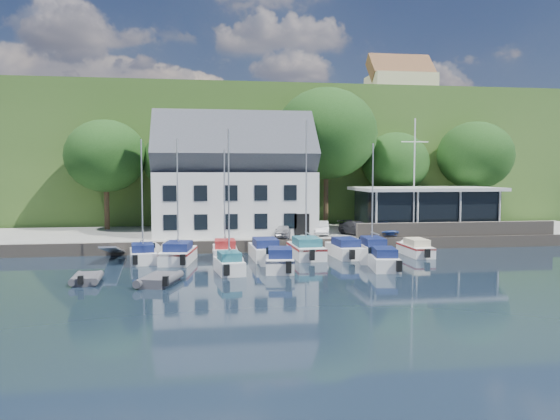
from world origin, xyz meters
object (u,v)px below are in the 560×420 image
at_px(harbor_building, 234,185).
at_px(car_blue, 384,228).
at_px(boat_r1_4, 306,195).
at_px(dinghy_0, 87,277).
at_px(car_dgrey, 357,228).
at_px(boat_r1_6, 373,196).
at_px(car_white, 321,228).
at_px(boat_r1_5, 345,247).
at_px(boat_r2_3, 383,258).
at_px(car_silver, 284,231).
at_px(boat_r1_3, 265,248).
at_px(boat_r1_1, 178,199).
at_px(flagpole, 414,177).
at_px(boat_r1_7, 415,247).
at_px(dinghy_1, 159,278).
at_px(boat_r1_0, 142,205).
at_px(boat_r2_2, 280,259).
at_px(club_pavilion, 425,209).
at_px(boat_r1_2, 224,199).
at_px(boat_r2_1, 229,206).

xyz_separation_m(harbor_building, car_blue, (12.96, -3.42, -3.70)).
relative_size(boat_r1_4, dinghy_0, 3.33).
distance_m(car_dgrey, boat_r1_6, 6.67).
distance_m(car_white, boat_r1_5, 6.34).
bearing_deg(car_white, boat_r2_3, -70.95).
distance_m(car_silver, boat_r2_3, 11.61).
height_order(boat_r1_3, boat_r1_4, boat_r1_4).
relative_size(car_silver, boat_r1_1, 0.36).
bearing_deg(flagpole, boat_r1_4, -154.74).
relative_size(boat_r1_4, boat_r1_7, 1.56).
bearing_deg(flagpole, dinghy_1, -146.85).
distance_m(car_silver, boat_r1_6, 8.57).
bearing_deg(car_white, boat_r1_6, -57.84).
distance_m(boat_r1_0, boat_r2_3, 17.54).
bearing_deg(dinghy_0, boat_r2_3, 2.89).
distance_m(boat_r1_6, boat_r2_2, 10.05).
height_order(car_white, flagpole, flagpole).
bearing_deg(boat_r1_7, boat_r1_3, 179.05).
height_order(club_pavilion, boat_r1_4, boat_r1_4).
height_order(boat_r1_2, dinghy_0, boat_r1_2).
bearing_deg(boat_r1_4, car_white, 65.54).
height_order(flagpole, boat_r2_2, flagpole).
bearing_deg(dinghy_0, car_silver, 38.99).
relative_size(club_pavilion, flagpole, 1.29).
distance_m(flagpole, boat_r2_2, 17.82).
xyz_separation_m(boat_r1_3, boat_r2_2, (0.36, -5.16, -0.01)).
xyz_separation_m(boat_r1_4, boat_r2_1, (-6.19, -5.73, -0.43)).
bearing_deg(car_silver, dinghy_1, -110.25).
distance_m(boat_r1_1, boat_r2_2, 8.97).
height_order(car_blue, dinghy_0, car_blue).
height_order(car_silver, boat_r1_7, car_silver).
bearing_deg(boat_r1_2, dinghy_1, -115.12).
relative_size(car_silver, car_dgrey, 0.77).
xyz_separation_m(boat_r2_2, dinghy_1, (-7.58, -3.44, -0.40)).
bearing_deg(harbor_building, car_dgrey, -16.92).
bearing_deg(boat_r1_0, flagpole, 5.45).
bearing_deg(boat_r1_6, boat_r1_2, -179.14).
relative_size(club_pavilion, boat_r1_3, 1.92).
bearing_deg(car_blue, boat_r1_6, -112.45).
bearing_deg(boat_r1_5, boat_r1_1, 180.00).
relative_size(boat_r1_4, boat_r1_6, 1.02).
relative_size(club_pavilion, boat_r1_1, 1.44).
relative_size(car_blue, dinghy_0, 1.32).
relative_size(car_silver, dinghy_0, 1.13).
distance_m(car_blue, boat_r2_1, 18.11).
bearing_deg(dinghy_1, car_white, 66.50).
distance_m(car_silver, car_dgrey, 6.69).
distance_m(harbor_building, car_blue, 13.90).
bearing_deg(boat_r1_2, boat_r1_1, -165.82).
xyz_separation_m(boat_r1_1, boat_r1_6, (14.70, 0.34, 0.11)).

